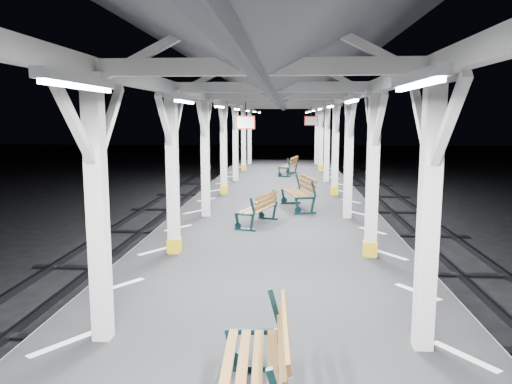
# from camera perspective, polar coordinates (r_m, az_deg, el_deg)

# --- Properties ---
(ground) EXTENTS (120.00, 120.00, 0.00)m
(ground) POSITION_cam_1_polar(r_m,az_deg,el_deg) (8.77, 1.19, -17.17)
(ground) COLOR black
(ground) RESTS_ON ground
(platform) EXTENTS (6.00, 50.00, 1.00)m
(platform) POSITION_cam_1_polar(r_m,az_deg,el_deg) (8.56, 1.20, -14.15)
(platform) COLOR black
(platform) RESTS_ON ground
(hazard_stripes_left) EXTENTS (1.00, 48.00, 0.01)m
(hazard_stripes_left) POSITION_cam_1_polar(r_m,az_deg,el_deg) (8.83, -15.16, -10.25)
(hazard_stripes_left) COLOR silver
(hazard_stripes_left) RESTS_ON platform
(hazard_stripes_right) EXTENTS (1.00, 48.00, 0.01)m
(hazard_stripes_right) POSITION_cam_1_polar(r_m,az_deg,el_deg) (8.63, 17.98, -10.81)
(hazard_stripes_right) COLOR silver
(hazard_stripes_right) RESTS_ON platform
(canopy) EXTENTS (5.40, 49.00, 4.65)m
(canopy) POSITION_cam_1_polar(r_m,az_deg,el_deg) (7.92, 1.29, 14.01)
(canopy) COLOR silver
(canopy) RESTS_ON platform
(bench_near) EXTENTS (0.74, 1.82, 0.97)m
(bench_near) POSITION_cam_1_polar(r_m,az_deg,el_deg) (4.90, 0.63, -19.27)
(bench_near) COLOR black
(bench_near) RESTS_ON platform
(bench_mid) EXTENTS (1.07, 1.68, 0.85)m
(bench_mid) POSITION_cam_1_polar(r_m,az_deg,el_deg) (13.01, 0.49, -1.84)
(bench_mid) COLOR black
(bench_mid) RESTS_ON platform
(bench_far) EXTENTS (1.09, 1.94, 0.99)m
(bench_far) POSITION_cam_1_polar(r_m,az_deg,el_deg) (15.38, 5.16, 0.02)
(bench_far) COLOR black
(bench_far) RESTS_ON platform
(bench_extra) EXTENTS (0.99, 1.77, 0.91)m
(bench_extra) POSITION_cam_1_polar(r_m,az_deg,el_deg) (24.24, 3.92, 3.05)
(bench_extra) COLOR black
(bench_extra) RESTS_ON platform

